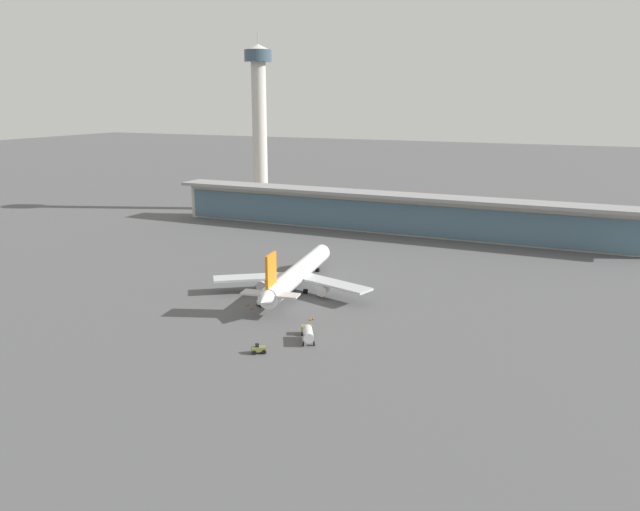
# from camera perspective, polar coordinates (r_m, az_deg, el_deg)

# --- Properties ---
(ground_plane) EXTENTS (1200.00, 1200.00, 0.00)m
(ground_plane) POSITION_cam_1_polar(r_m,az_deg,el_deg) (165.47, -2.39, -3.57)
(ground_plane) COLOR #515154
(airliner_on_stand) EXTENTS (42.52, 55.83, 14.90)m
(airliner_on_stand) POSITION_cam_1_polar(r_m,az_deg,el_deg) (167.55, -2.08, -1.67)
(airliner_on_stand) COLOR white
(airliner_on_stand) RESTS_ON ground
(service_truck_near_nose_olive) EXTENTS (3.32, 3.04, 2.05)m
(service_truck_near_nose_olive) POSITION_cam_1_polar(r_m,az_deg,el_deg) (129.36, -5.53, -8.34)
(service_truck_near_nose_olive) COLOR olive
(service_truck_near_nose_olive) RESTS_ON ground
(service_truck_under_wing_olive) EXTENTS (6.12, 8.62, 2.95)m
(service_truck_under_wing_olive) POSITION_cam_1_polar(r_m,az_deg,el_deg) (134.84, -1.10, -6.94)
(service_truck_under_wing_olive) COLOR olive
(service_truck_under_wing_olive) RESTS_ON ground
(service_truck_mid_apron_white) EXTENTS (2.96, 3.33, 2.05)m
(service_truck_mid_apron_white) POSITION_cam_1_polar(r_m,az_deg,el_deg) (157.58, -5.13, -4.19)
(service_truck_mid_apron_white) COLOR silver
(service_truck_mid_apron_white) RESTS_ON ground
(terminal_building) EXTENTS (183.60, 12.80, 15.20)m
(terminal_building) POSITION_cam_1_polar(r_m,az_deg,el_deg) (240.81, 6.82, 3.84)
(terminal_building) COLOR beige
(terminal_building) RESTS_ON ground
(control_tower) EXTENTS (12.00, 12.00, 77.30)m
(control_tower) POSITION_cam_1_polar(r_m,az_deg,el_deg) (289.70, -5.46, 12.37)
(control_tower) COLOR beige
(control_tower) RESTS_ON ground
(safety_cone_alpha) EXTENTS (0.62, 0.62, 0.70)m
(safety_cone_alpha) POSITION_cam_1_polar(r_m,az_deg,el_deg) (147.07, -0.85, -5.70)
(safety_cone_alpha) COLOR orange
(safety_cone_alpha) RESTS_ON ground
(safety_cone_bravo) EXTENTS (0.62, 0.62, 0.70)m
(safety_cone_bravo) POSITION_cam_1_polar(r_m,az_deg,el_deg) (155.60, -6.10, -4.67)
(safety_cone_bravo) COLOR orange
(safety_cone_bravo) RESTS_ON ground
(safety_cone_charlie) EXTENTS (0.62, 0.62, 0.70)m
(safety_cone_charlie) POSITION_cam_1_polar(r_m,az_deg,el_deg) (158.14, -6.53, -4.37)
(safety_cone_charlie) COLOR orange
(safety_cone_charlie) RESTS_ON ground
(safety_cone_delta) EXTENTS (0.62, 0.62, 0.70)m
(safety_cone_delta) POSITION_cam_1_polar(r_m,az_deg,el_deg) (147.61, -0.62, -5.63)
(safety_cone_delta) COLOR orange
(safety_cone_delta) RESTS_ON ground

